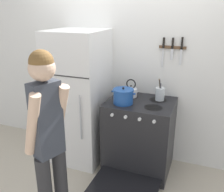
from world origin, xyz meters
name	(u,v)px	position (x,y,z in m)	size (l,w,h in m)	color
ground_plane	(124,150)	(0.00, 0.00, 0.00)	(14.00, 14.00, 0.00)	#B2A893
wall_back	(126,62)	(0.00, 0.03, 1.27)	(10.00, 0.06, 2.55)	silver
refrigerator	(79,98)	(-0.51, -0.33, 0.84)	(0.65, 0.69, 1.69)	white
stove_range	(139,137)	(0.30, -0.36, 0.44)	(0.78, 1.35, 0.90)	#232326
dutch_oven_pot	(123,96)	(0.13, -0.45, 0.98)	(0.28, 0.24, 0.20)	#1E4C9E
tea_kettle	(131,91)	(0.14, -0.19, 0.96)	(0.19, 0.15, 0.22)	silver
utensil_jar	(160,94)	(0.49, -0.18, 0.97)	(0.11, 0.11, 0.26)	silver
person	(49,139)	(-0.13, -1.53, 0.95)	(0.34, 0.40, 1.66)	#2D2D30
wall_knife_strip	(173,47)	(0.57, -0.02, 1.50)	(0.31, 0.03, 0.36)	brown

